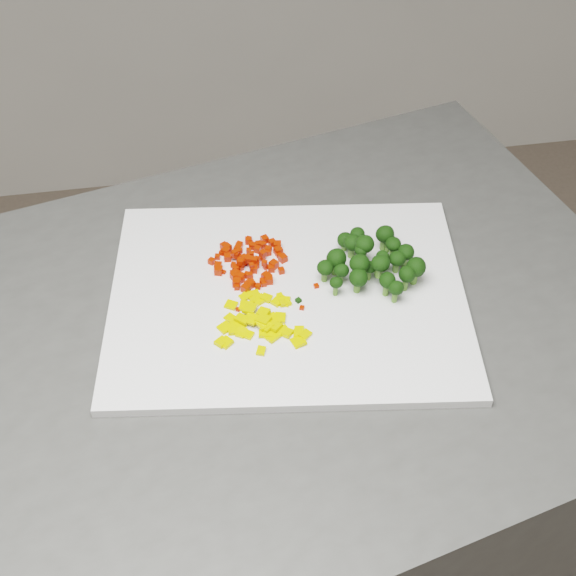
{
  "coord_description": "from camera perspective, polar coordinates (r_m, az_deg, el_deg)",
  "views": [
    {
      "loc": [
        -0.25,
        -0.11,
        1.6
      ],
      "look_at": [
        -0.14,
        0.55,
        0.92
      ],
      "focal_mm": 50.0,
      "sensor_mm": 36.0,
      "label": 1
    }
  ],
  "objects": [
    {
      "name": "pepper_chunk_27",
      "position": [
        0.91,
        0.74,
        -3.84
      ],
      "size": [
        0.02,
        0.02,
        0.01
      ],
      "primitive_type": "cube",
      "rotation": [
        -0.15,
        0.13,
        1.85
      ],
      "color": "yellow",
      "rests_on": "pepper_pile"
    },
    {
      "name": "carrot_cube_17",
      "position": [
        1.0,
        -1.8,
        2.46
      ],
      "size": [
        0.01,
        0.01,
        0.01
      ],
      "primitive_type": "cube",
      "rotation": [
        0.0,
        0.0,
        2.17
      ],
      "color": "red",
      "rests_on": "carrot_pile"
    },
    {
      "name": "broccoli_floret_8",
      "position": [
        0.96,
        3.77,
        0.98
      ],
      "size": [
        0.03,
        0.03,
        0.03
      ],
      "primitive_type": null,
      "color": "black",
      "rests_on": "broccoli_pile"
    },
    {
      "name": "carrot_cube_78",
      "position": [
        1.01,
        -4.37,
        2.4
      ],
      "size": [
        0.01,
        0.01,
        0.01
      ],
      "primitive_type": "cube",
      "rotation": [
        0.0,
        0.0,
        1.77
      ],
      "color": "red",
      "rests_on": "carrot_pile"
    },
    {
      "name": "carrot_cube_31",
      "position": [
        1.01,
        -1.42,
        2.75
      ],
      "size": [
        0.01,
        0.01,
        0.01
      ],
      "primitive_type": "cube",
      "rotation": [
        0.0,
        0.0,
        2.59
      ],
      "color": "red",
      "rests_on": "carrot_pile"
    },
    {
      "name": "carrot_cube_66",
      "position": [
        0.98,
        -3.88,
        0.97
      ],
      "size": [
        0.01,
        0.01,
        0.01
      ],
      "primitive_type": "cube",
      "rotation": [
        0.0,
        0.0,
        0.07
      ],
      "color": "red",
      "rests_on": "carrot_pile"
    },
    {
      "name": "pepper_chunk_17",
      "position": [
        0.91,
        -0.04,
        -3.21
      ],
      "size": [
        0.02,
        0.02,
        0.01
      ],
      "primitive_type": "cube",
      "rotation": [
        -0.13,
        0.15,
        0.85
      ],
      "color": "yellow",
      "rests_on": "pepper_pile"
    },
    {
      "name": "broccoli_floret_11",
      "position": [
        0.95,
        7.01,
        0.2
      ],
      "size": [
        0.03,
        0.03,
        0.03
      ],
      "primitive_type": null,
      "color": "black",
      "rests_on": "broccoli_pile"
    },
    {
      "name": "broccoli_floret_14",
      "position": [
        0.97,
        3.4,
        1.79
      ],
      "size": [
        0.03,
        0.03,
        0.03
      ],
      "primitive_type": null,
      "color": "black",
      "rests_on": "broccoli_pile"
    },
    {
      "name": "pepper_chunk_31",
      "position": [
        0.95,
        -3.04,
        -0.59
      ],
      "size": [
        0.02,
        0.02,
        0.01
      ],
      "primitive_type": "cube",
      "rotation": [
        -0.0,
        -0.14,
        0.45
      ],
      "color": "yellow",
      "rests_on": "pepper_pile"
    },
    {
      "name": "carrot_cube_5",
      "position": [
        0.99,
        -3.21,
        1.85
      ],
      "size": [
        0.01,
        0.01,
        0.01
      ],
      "primitive_type": "cube",
      "rotation": [
        0.0,
        0.0,
        2.27
      ],
      "color": "red",
      "rests_on": "carrot_pile"
    },
    {
      "name": "carrot_cube_7",
      "position": [
        0.96,
        -2.13,
        0.13
      ],
      "size": [
        0.01,
        0.01,
        0.01
      ],
      "primitive_type": "cube",
      "rotation": [
        0.0,
        0.0,
        1.16
      ],
      "color": "red",
      "rests_on": "carrot_pile"
    },
    {
      "name": "pepper_chunk_1",
      "position": [
        0.91,
        1.22,
        -3.35
      ],
      "size": [
        0.02,
        0.02,
        0.01
      ],
      "primitive_type": "cube",
      "rotation": [
        0.08,
        0.14,
        0.77
      ],
      "color": "yellow",
      "rests_on": "pepper_pile"
    },
    {
      "name": "carrot_cube_72",
      "position": [
        0.97,
        -3.37,
        0.8
      ],
      "size": [
        0.01,
        0.01,
        0.01
      ],
      "primitive_type": "cube",
      "rotation": [
        0.0,
        0.0,
        0.94
      ],
      "color": "red",
      "rests_on": "carrot_pile"
    },
    {
      "name": "pepper_chunk_14",
      "position": [
        0.92,
        -4.51,
        -2.83
      ],
      "size": [
        0.02,
        0.02,
        0.0
      ],
      "primitive_type": "cube",
      "rotation": [
        -0.02,
        -0.07,
        0.55
      ],
      "color": "yellow",
      "rests_on": "pepper_pile"
    },
    {
      "name": "carrot_cube_8",
      "position": [
        1.02,
        -1.67,
        3.48
      ],
      "size": [
        0.01,
        0.01,
        0.01
      ],
      "primitive_type": "cube",
      "rotation": [
        0.0,
        0.0,
        1.89
      ],
      "color": "red",
      "rests_on": "carrot_pile"
    },
    {
      "name": "carrot_cube_25",
      "position": [
        0.98,
        -3.4,
        1.87
      ],
      "size": [
        0.01,
        0.01,
        0.01
      ],
      "primitive_type": "cube",
      "rotation": [
        0.0,
        0.0,
        2.81
      ],
      "color": "red",
      "rests_on": "carrot_pile"
    },
    {
      "name": "carrot_cube_73",
      "position": [
        1.0,
        -0.67,
        2.4
      ],
      "size": [
        0.01,
        0.01,
        0.01
      ],
      "primitive_type": "cube",
      "rotation": [
        0.0,
        0.0,
        1.7
      ],
      "color": "red",
      "rests_on": "carrot_pile"
    },
    {
      "name": "pepper_chunk_6",
      "position": [
        0.92,
        -3.34,
        -3.18
      ],
      "size": [
        0.02,
        0.02,
        0.01
      ],
      "primitive_type": "cube",
      "rotation": [
        0.06,
        -0.15,
        1.03
      ],
      "color": "yellow",
      "rests_on": "pepper_pile"
    },
    {
      "name": "carrot_cube_4",
      "position": [
        0.96,
        -3.02,
        -0.01
      ],
      "size": [
        0.01,
        0.01,
        0.01
      ],
      "primitive_type": "cube",
      "rotation": [
        0.0,
        0.0,
        2.36
      ],
      "color": "red",
      "rests_on": "carrot_pile"
    },
    {
      "name": "broccoli_floret_13",
      "position": [
        0.98,
        5.4,
        2.84
      ],
      "size": [
        0.03,
        0.03,
        0.03
      ],
      "primitive_type": null,
      "color": "black",
      "rests_on": "broccoli_pile"
    },
    {
      "name": "carrot_cube_62",
      "position": [
        1.02,
        -1.82,
        3.08
      ],
      "size": [
        0.01,
        0.01,
        0.01
      ],
      "primitive_type": "cube",
      "rotation": [
        0.0,
        0.0,
        0.55
      ],
      "color": "red",
      "rests_on": "carrot_pile"
    },
    {
      "name": "broccoli_floret_1",
      "position": [
        0.99,
        7.71,
        1.82
      ],
      "size": [
        0.03,
        0.03,
        0.03
      ],
      "primitive_type": null,
      "color": "black",
      "rests_on": "broccoli_pile"
    },
    {
      "name": "broccoli_floret_7",
      "position": [
        0.96,
        8.37,
        0.61
      ],
      "size": [
        0.03,
        0.03,
        0.03
      ],
      "primitive_type": null,
      "color": "black",
      "rests_on": "broccoli_pile"
    },
    {
      "name": "carrot_cube_16",
      "position": [
        0.99,
        -2.21,
        2.03
      ],
      "size": [
        0.01,
        0.01,
        0.01
      ],
      "primitive_type": "cube",
      "rotation": [
        0.0,
        0.0,
        2.72
      ],
      "color": "red",
      "rests_on": "carrot_pile"
    },
    {
      "name": "carrot_cube_34",
      "position": [
        1.02,
        -1.13,
        3.23
      ],
      "size": [
        0.01,
        0.01,
        0.01
      ],
      "primitive_type": "cube",
      "rotation": [
        0.0,
        0.0,
        1.88
      ],
      "color": "red",
      "rests_on": "carrot_pile"
    },
    {
      "name": "carrot_cube_6",
      "position": [
        1.01,
        -4.36,
        2.87
      ],
      "size": [
        0.01,
        0.01,
        0.01
      ],
      "primitive_type": "cube",
      "rotation": [
        0.0,
        0.0,
        2.22
      ],
      "color": "red",
      "rests_on": "carrot_pile"
    },
    {
      "name": "pepper_chunk_33",
      "position": [
        0.91,
        -1.56,
        -2.74
      ],
      "size": [
        0.02,
        0.02,
        0.01
      ],
      "primitive_type": "cube",
      "rotation": [
        -0.06,
        0.14,
        2.24
      ],
      "color": "yellow",
      "rests_on": "pepper_pile"
    },
    {
      "name": "carrot_cube_60",
      "position": [
        1.01,
        -0.76,
        3.05
      ],
      "size": [
        0.01,
        0.01,
        0.01
      ],
      "primitive_type": "cube",
      "rotation": [
        0.0,
        0.0,
        2.97
      ],
      "color": "red",
      "rests_on": "carrot_pile"
    },
    {
      "name": "broccoli_floret_19",
      "position": [
        1.01,
        4.04,
        3.25
      ],
      "size": [
        0.03,
        0.03,
        0.02
      ],
      "primitive_type": null,
      "color": "black",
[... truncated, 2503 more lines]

